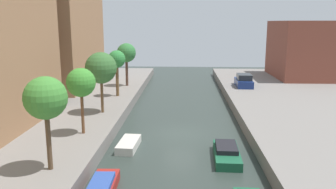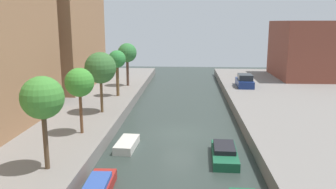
# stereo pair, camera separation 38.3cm
# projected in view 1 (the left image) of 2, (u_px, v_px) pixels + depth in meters

# --- Properties ---
(ground_plane) EXTENTS (84.00, 84.00, 0.00)m
(ground_plane) POSITION_uv_depth(u_px,v_px,m) (180.00, 134.00, 27.36)
(ground_plane) COLOR #2D3833
(apartment_tower_far) EXTENTS (10.00, 13.83, 18.38)m
(apartment_tower_far) POSITION_uv_depth(u_px,v_px,m) (47.00, 9.00, 40.76)
(apartment_tower_far) COLOR #9E704C
(apartment_tower_far) RESTS_ON quay_left
(low_block_right) EXTENTS (10.00, 11.34, 7.83)m
(low_block_right) POSITION_uv_depth(u_px,v_px,m) (311.00, 49.00, 48.54)
(low_block_right) COLOR brown
(low_block_right) RESTS_ON quay_right
(street_tree_1) EXTENTS (2.23, 2.23, 4.99)m
(street_tree_1) POSITION_uv_depth(u_px,v_px,m) (46.00, 99.00, 17.62)
(street_tree_1) COLOR brown
(street_tree_1) RESTS_ON quay_left
(street_tree_2) EXTENTS (2.00, 2.00, 4.62)m
(street_tree_2) POSITION_uv_depth(u_px,v_px,m) (81.00, 83.00, 23.62)
(street_tree_2) COLOR brown
(street_tree_2) RESTS_ON quay_left
(street_tree_3) EXTENTS (2.67, 2.67, 5.20)m
(street_tree_3) POSITION_uv_depth(u_px,v_px,m) (101.00, 68.00, 29.21)
(street_tree_3) COLOR brown
(street_tree_3) RESTS_ON quay_left
(street_tree_4) EXTENTS (1.82, 1.82, 4.81)m
(street_tree_4) POSITION_uv_depth(u_px,v_px,m) (117.00, 60.00, 35.91)
(street_tree_4) COLOR brown
(street_tree_4) RESTS_ON quay_left
(street_tree_5) EXTENTS (2.30, 2.30, 5.18)m
(street_tree_5) POSITION_uv_depth(u_px,v_px,m) (126.00, 53.00, 41.80)
(street_tree_5) COLOR brown
(street_tree_5) RESTS_ON quay_left
(parked_car) EXTENTS (1.95, 4.17, 1.53)m
(parked_car) POSITION_uv_depth(u_px,v_px,m) (244.00, 81.00, 41.93)
(parked_car) COLOR navy
(parked_car) RESTS_ON quay_right
(moored_boat_left_2) EXTENTS (1.41, 3.14, 0.56)m
(moored_boat_left_2) POSITION_uv_depth(u_px,v_px,m) (129.00, 145.00, 24.17)
(moored_boat_left_2) COLOR beige
(moored_boat_left_2) RESTS_ON ground_plane
(moored_boat_right_2) EXTENTS (1.72, 4.25, 0.87)m
(moored_boat_right_2) POSITION_uv_depth(u_px,v_px,m) (227.00, 153.00, 22.32)
(moored_boat_right_2) COLOR #195638
(moored_boat_right_2) RESTS_ON ground_plane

